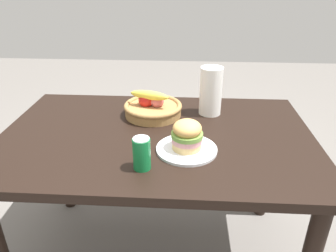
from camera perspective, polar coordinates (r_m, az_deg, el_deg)
The scene contains 6 objects.
dining_table at distance 1.50m, azimuth -2.00°, elevation -4.73°, with size 1.40×0.90×0.75m.
plate at distance 1.32m, azimuth 3.31°, elevation -4.13°, with size 0.25×0.25×0.01m, color white.
sandwich at distance 1.28m, azimuth 3.39°, elevation -1.55°, with size 0.13×0.13×0.12m.
soda_can at distance 1.18m, azimuth -4.68°, elevation -4.87°, with size 0.07×0.07×0.13m.
fruit_basket at distance 1.61m, azimuth -2.75°, elevation 3.36°, with size 0.29×0.29×0.14m.
paper_towel_roll at distance 1.61m, azimuth 7.59°, elevation 6.15°, with size 0.11×0.11×0.24m, color white.
Camera 1 is at (0.13, -1.27, 1.43)m, focal length 34.42 mm.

